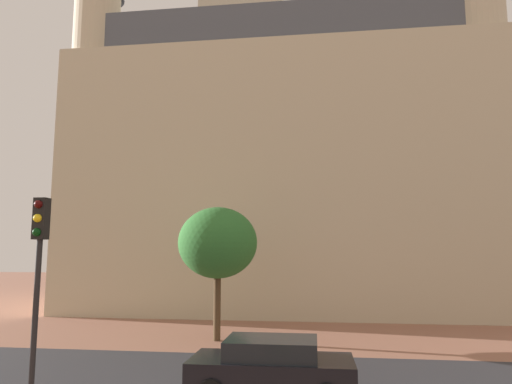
{
  "coord_description": "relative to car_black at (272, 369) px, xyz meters",
  "views": [
    {
      "loc": [
        1.77,
        -3.87,
        3.57
      ],
      "look_at": [
        0.07,
        9.38,
        5.32
      ],
      "focal_mm": 31.83,
      "sensor_mm": 36.0,
      "label": 1
    }
  ],
  "objects": [
    {
      "name": "landmark_building",
      "position": [
        -1.27,
        18.79,
        9.1
      ],
      "size": [
        25.92,
        13.64,
        32.86
      ],
      "color": "beige",
      "rests_on": "ground_plane"
    },
    {
      "name": "street_asphalt_strip",
      "position": [
        -0.67,
        1.41,
        -0.69
      ],
      "size": [
        120.0,
        6.4,
        0.0
      ],
      "primitive_type": "cube",
      "color": "#2D2D33",
      "rests_on": "ground_plane"
    },
    {
      "name": "car_black",
      "position": [
        0.0,
        0.0,
        0.0
      ],
      "size": [
        4.02,
        2.01,
        1.42
      ],
      "color": "black",
      "rests_on": "ground_plane"
    },
    {
      "name": "traffic_light_pole",
      "position": [
        -4.76,
        -2.52,
        2.61
      ],
      "size": [
        0.28,
        0.34,
        4.72
      ],
      "color": "black",
      "rests_on": "ground_plane"
    },
    {
      "name": "tree_curb_far",
      "position": [
        -2.87,
        6.87,
        3.22
      ],
      "size": [
        3.26,
        3.26,
        5.4
      ],
      "color": "#4C3823",
      "rests_on": "ground_plane"
    },
    {
      "name": "ground_plane",
      "position": [
        -0.67,
        2.24,
        -0.69
      ],
      "size": [
        120.0,
        120.0,
        0.0
      ],
      "primitive_type": "plane",
      "color": "#93604C"
    }
  ]
}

